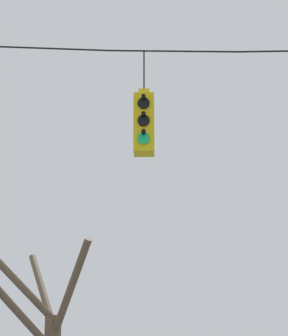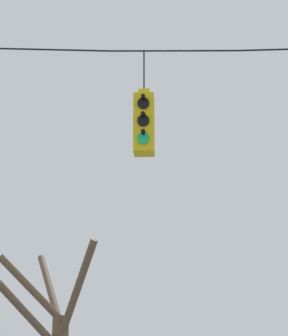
% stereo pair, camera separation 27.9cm
% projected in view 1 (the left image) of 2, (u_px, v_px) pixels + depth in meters
% --- Properties ---
extents(traffic_light_near_left_pole, '(0.34, 0.46, 1.87)m').
position_uv_depth(traffic_light_near_left_pole, '(144.00, 123.00, 10.91)').
color(traffic_light_near_left_pole, yellow).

